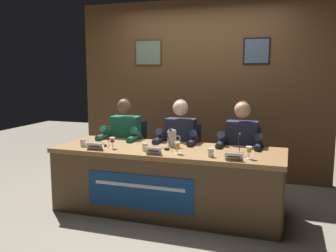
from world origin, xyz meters
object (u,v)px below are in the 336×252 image
object	(u,v)px
microphone_center	(168,143)
chair_right	(242,165)
microphone_left	(106,139)
nameplate_center	(154,151)
chair_left	(130,156)
juice_glass_left	(112,141)
nameplate_right	(234,156)
juice_glass_center	(177,145)
conference_table	(165,171)
microphone_right	(239,148)
chair_center	(183,160)
water_pitcher_central	(172,138)
panelist_left	(123,138)
water_cup_center	(145,147)
juice_glass_right	(249,150)
water_cup_left	(83,143)
panelist_right	(241,146)
panelist_center	(179,142)
nameplate_left	(95,146)

from	to	relation	value
microphone_center	chair_right	world-z (taller)	microphone_center
microphone_left	nameplate_center	distance (m)	0.72
chair_left	microphone_center	world-z (taller)	microphone_center
juice_glass_left	nameplate_right	distance (m)	1.38
juice_glass_center	chair_right	size ratio (longest dim) A/B	0.14
conference_table	juice_glass_center	xyz separation A→B (m)	(0.18, -0.13, 0.32)
microphone_left	microphone_right	bearing A→B (deg)	0.47
chair_center	water_pitcher_central	bearing A→B (deg)	-88.23
chair_left	microphone_right	xyz separation A→B (m)	(1.54, -0.71, 0.36)
conference_table	chair_center	bearing A→B (deg)	89.81
panelist_left	microphone_left	world-z (taller)	panelist_left
microphone_left	nameplate_right	xyz separation A→B (m)	(1.50, -0.24, -0.03)
juice_glass_center	water_cup_center	world-z (taller)	juice_glass_center
chair_center	juice_glass_right	distance (m)	1.30
microphone_left	juice_glass_left	bearing A→B (deg)	-36.33
microphone_right	water_pitcher_central	world-z (taller)	microphone_right
chair_center	chair_right	world-z (taller)	same
chair_left	water_pitcher_central	world-z (taller)	water_pitcher_central
chair_left	microphone_center	distance (m)	1.09
microphone_center	nameplate_right	world-z (taller)	microphone_center
microphone_center	chair_right	distance (m)	1.06
water_cup_left	juice_glass_center	world-z (taller)	juice_glass_center
panelist_left	panelist_right	world-z (taller)	same
chair_left	panelist_left	distance (m)	0.34
water_cup_left	nameplate_center	xyz separation A→B (m)	(0.91, -0.12, 0.00)
water_cup_left	panelist_right	distance (m)	1.82
juice_glass_right	chair_left	bearing A→B (deg)	152.93
chair_center	panelist_center	distance (m)	0.34
panelist_right	conference_table	bearing A→B (deg)	-145.15
nameplate_left	nameplate_center	world-z (taller)	same
water_cup_left	juice_glass_right	size ratio (longest dim) A/B	0.69
conference_table	nameplate_left	xyz separation A→B (m)	(-0.73, -0.23, 0.27)
water_cup_left	panelist_center	world-z (taller)	panelist_center
microphone_left	water_pitcher_central	xyz separation A→B (m)	(0.74, 0.20, 0.02)
chair_left	juice_glass_right	distance (m)	1.90
chair_center	panelist_right	xyz separation A→B (m)	(0.75, -0.20, 0.28)
microphone_center	water_pitcher_central	world-z (taller)	microphone_center
chair_center	microphone_right	bearing A→B (deg)	-41.92
conference_table	water_pitcher_central	bearing A→B (deg)	84.69
juice_glass_left	juice_glass_center	xyz separation A→B (m)	(0.76, -0.03, 0.00)
nameplate_right	chair_center	bearing A→B (deg)	129.15
conference_table	water_cup_left	size ratio (longest dim) A/B	30.02
conference_table	panelist_right	size ratio (longest dim) A/B	2.07
panelist_left	microphone_left	xyz separation A→B (m)	(0.03, -0.52, 0.08)
panelist_left	juice_glass_center	bearing A→B (deg)	-34.97
nameplate_right	microphone_right	size ratio (longest dim) A/B	0.81
juice_glass_center	water_cup_center	bearing A→B (deg)	177.77
water_cup_center	nameplate_right	world-z (taller)	water_cup_center
nameplate_left	chair_left	bearing A→B (deg)	91.17
chair_center	nameplate_center	size ratio (longest dim) A/B	5.19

